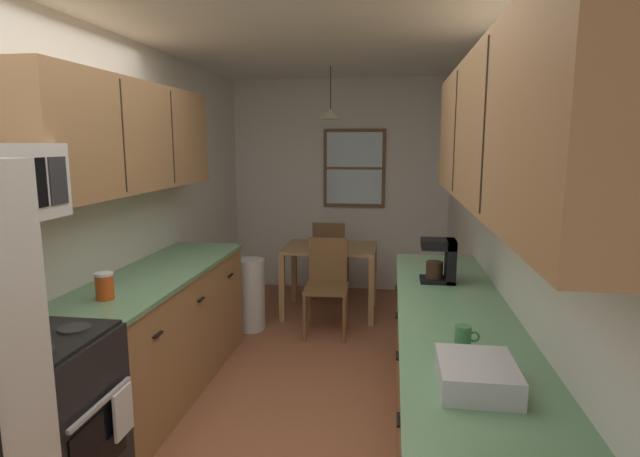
# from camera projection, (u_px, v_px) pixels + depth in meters

# --- Properties ---
(ground_plane) EXTENTS (12.00, 12.00, 0.00)m
(ground_plane) POSITION_uv_depth(u_px,v_px,m) (303.00, 382.00, 3.88)
(ground_plane) COLOR #995B3D
(wall_left) EXTENTS (0.10, 9.00, 2.55)m
(wall_left) POSITION_uv_depth(u_px,v_px,m) (126.00, 213.00, 3.85)
(wall_left) COLOR white
(wall_left) RESTS_ON ground
(wall_right) EXTENTS (0.10, 9.00, 2.55)m
(wall_right) POSITION_uv_depth(u_px,v_px,m) (497.00, 221.00, 3.48)
(wall_right) COLOR white
(wall_right) RESTS_ON ground
(wall_back) EXTENTS (4.40, 0.10, 2.55)m
(wall_back) POSITION_uv_depth(u_px,v_px,m) (340.00, 186.00, 6.25)
(wall_back) COLOR white
(wall_back) RESTS_ON ground
(ceiling_slab) EXTENTS (4.40, 9.00, 0.08)m
(ceiling_slab) POSITION_uv_depth(u_px,v_px,m) (301.00, 24.00, 3.45)
(ceiling_slab) COLOR white
(stove_range) EXTENTS (0.66, 0.62, 1.10)m
(stove_range) POSITION_uv_depth(u_px,v_px,m) (36.00, 429.00, 2.40)
(stove_range) COLOR black
(stove_range) RESTS_ON ground
(counter_left) EXTENTS (0.64, 2.05, 0.90)m
(counter_left) POSITION_uv_depth(u_px,v_px,m) (161.00, 331.00, 3.71)
(counter_left) COLOR #A87A4C
(counter_left) RESTS_ON ground
(upper_cabinets_left) EXTENTS (0.33, 2.13, 0.73)m
(upper_cabinets_left) POSITION_uv_depth(u_px,v_px,m) (128.00, 137.00, 3.45)
(upper_cabinets_left) COLOR #A87A4C
(counter_right) EXTENTS (0.64, 3.18, 0.90)m
(counter_right) POSITION_uv_depth(u_px,v_px,m) (457.00, 404.00, 2.67)
(counter_right) COLOR #A87A4C
(counter_right) RESTS_ON ground
(upper_cabinets_right) EXTENTS (0.33, 2.86, 0.72)m
(upper_cabinets_right) POSITION_uv_depth(u_px,v_px,m) (503.00, 130.00, 2.36)
(upper_cabinets_right) COLOR #A87A4C
(dining_table) EXTENTS (0.96, 0.70, 0.72)m
(dining_table) POSITION_uv_depth(u_px,v_px,m) (330.00, 258.00, 5.37)
(dining_table) COLOR #A87F51
(dining_table) RESTS_ON ground
(dining_chair_near) EXTENTS (0.41, 0.41, 0.90)m
(dining_chair_near) POSITION_uv_depth(u_px,v_px,m) (327.00, 281.00, 4.83)
(dining_chair_near) COLOR brown
(dining_chair_near) RESTS_ON ground
(dining_chair_far) EXTENTS (0.40, 0.40, 0.90)m
(dining_chair_far) POSITION_uv_depth(u_px,v_px,m) (330.00, 255.00, 5.94)
(dining_chair_far) COLOR brown
(dining_chair_far) RESTS_ON ground
(pendant_light) EXTENTS (0.24, 0.24, 0.52)m
(pendant_light) POSITION_uv_depth(u_px,v_px,m) (331.00, 114.00, 5.12)
(pendant_light) COLOR black
(back_window) EXTENTS (0.74, 0.05, 0.93)m
(back_window) POSITION_uv_depth(u_px,v_px,m) (354.00, 168.00, 6.12)
(back_window) COLOR brown
(trash_bin) EXTENTS (0.29, 0.29, 0.70)m
(trash_bin) POSITION_uv_depth(u_px,v_px,m) (250.00, 294.00, 4.94)
(trash_bin) COLOR silver
(trash_bin) RESTS_ON ground
(storage_canister) EXTENTS (0.10, 0.10, 0.16)m
(storage_canister) POSITION_uv_depth(u_px,v_px,m) (105.00, 286.00, 2.96)
(storage_canister) COLOR #D84C19
(storage_canister) RESTS_ON counter_left
(dish_towel) EXTENTS (0.02, 0.16, 0.24)m
(dish_towel) POSITION_uv_depth(u_px,v_px,m) (123.00, 412.00, 2.50)
(dish_towel) COLOR white
(coffee_maker) EXTENTS (0.22, 0.18, 0.28)m
(coffee_maker) POSITION_uv_depth(u_px,v_px,m) (442.00, 260.00, 3.32)
(coffee_maker) COLOR black
(coffee_maker) RESTS_ON counter_right
(mug_by_coffeemaker) EXTENTS (0.11, 0.07, 0.11)m
(mug_by_coffeemaker) POSITION_uv_depth(u_px,v_px,m) (463.00, 337.00, 2.25)
(mug_by_coffeemaker) COLOR #3F7F4C
(mug_by_coffeemaker) RESTS_ON counter_right
(dish_rack) EXTENTS (0.28, 0.34, 0.10)m
(dish_rack) POSITION_uv_depth(u_px,v_px,m) (477.00, 375.00, 1.89)
(dish_rack) COLOR silver
(dish_rack) RESTS_ON counter_right
(table_serving_bowl) EXTENTS (0.21, 0.21, 0.06)m
(table_serving_bowl) POSITION_uv_depth(u_px,v_px,m) (320.00, 242.00, 5.41)
(table_serving_bowl) COLOR #4C7299
(table_serving_bowl) RESTS_ON dining_table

